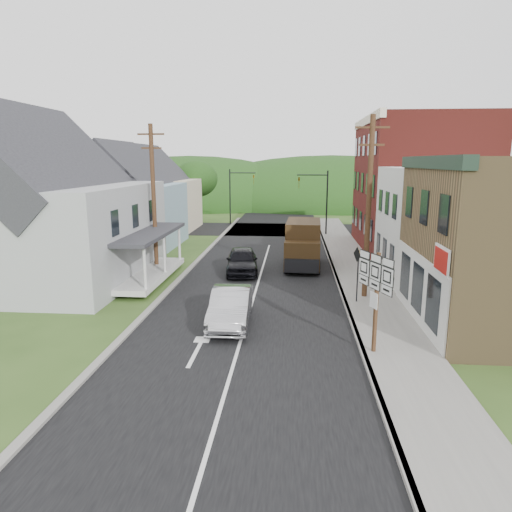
% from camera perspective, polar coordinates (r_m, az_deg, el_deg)
% --- Properties ---
extents(ground, '(120.00, 120.00, 0.00)m').
position_cam_1_polar(ground, '(20.38, -1.09, -7.85)').
color(ground, '#2D4719').
rests_on(ground, ground).
extents(road, '(9.00, 90.00, 0.02)m').
position_cam_1_polar(road, '(29.95, 0.85, -1.43)').
color(road, black).
rests_on(road, ground).
extents(cross_road, '(60.00, 9.00, 0.02)m').
position_cam_1_polar(cross_road, '(46.64, 2.28, 3.33)').
color(cross_road, black).
rests_on(cross_road, ground).
extents(sidewalk_right, '(2.80, 55.00, 0.15)m').
position_cam_1_polar(sidewalk_right, '(28.20, 12.63, -2.40)').
color(sidewalk_right, slate).
rests_on(sidewalk_right, ground).
extents(curb_right, '(0.20, 55.00, 0.15)m').
position_cam_1_polar(curb_right, '(28.04, 9.89, -2.37)').
color(curb_right, slate).
rests_on(curb_right, ground).
extents(curb_left, '(0.30, 55.00, 0.12)m').
position_cam_1_polar(curb_left, '(28.70, -8.73, -2.03)').
color(curb_left, slate).
rests_on(curb_left, ground).
extents(storefront_white, '(8.00, 7.00, 6.50)m').
position_cam_1_polar(storefront_white, '(28.41, 23.93, 3.50)').
color(storefront_white, silver).
rests_on(storefront_white, ground).
extents(storefront_red, '(8.00, 12.00, 10.00)m').
position_cam_1_polar(storefront_red, '(37.32, 19.43, 8.29)').
color(storefront_red, maroon).
rests_on(storefront_red, ground).
extents(house_gray, '(10.20, 12.24, 8.35)m').
position_cam_1_polar(house_gray, '(28.84, -24.37, 5.54)').
color(house_gray, '#9B9EA0').
rests_on(house_gray, ground).
extents(house_blue, '(7.14, 8.16, 7.28)m').
position_cam_1_polar(house_blue, '(38.48, -15.07, 6.68)').
color(house_blue, '#7B97A8').
rests_on(house_blue, ground).
extents(house_cream, '(7.14, 8.16, 7.28)m').
position_cam_1_polar(house_cream, '(47.17, -11.96, 7.70)').
color(house_cream, beige).
rests_on(house_cream, ground).
extents(utility_pole_right, '(1.60, 0.26, 9.00)m').
position_cam_1_polar(utility_pole_right, '(22.99, 13.89, 5.98)').
color(utility_pole_right, '#472D19').
rests_on(utility_pole_right, ground).
extents(utility_pole_left, '(1.60, 0.26, 9.00)m').
position_cam_1_polar(utility_pole_left, '(28.47, -12.67, 7.09)').
color(utility_pole_left, '#472D19').
rests_on(utility_pole_left, ground).
extents(traffic_signal_right, '(2.87, 0.20, 6.00)m').
position_cam_1_polar(traffic_signal_right, '(42.77, 7.93, 7.53)').
color(traffic_signal_right, black).
rests_on(traffic_signal_right, ground).
extents(traffic_signal_left, '(2.87, 0.20, 6.00)m').
position_cam_1_polar(traffic_signal_left, '(50.08, -2.48, 8.24)').
color(traffic_signal_left, black).
rests_on(traffic_signal_left, ground).
extents(tree_left_b, '(4.80, 4.80, 6.94)m').
position_cam_1_polar(tree_left_b, '(36.48, -26.84, 7.45)').
color(tree_left_b, '#382616').
rests_on(tree_left_b, ground).
extents(tree_left_c, '(5.80, 5.80, 8.41)m').
position_cam_1_polar(tree_left_c, '(44.37, -23.81, 9.63)').
color(tree_left_c, '#382616').
rests_on(tree_left_c, ground).
extents(tree_left_d, '(4.80, 4.80, 6.94)m').
position_cam_1_polar(tree_left_d, '(52.29, -7.47, 9.54)').
color(tree_left_d, '#382616').
rests_on(tree_left_d, ground).
extents(forested_ridge, '(90.00, 30.00, 16.00)m').
position_cam_1_polar(forested_ridge, '(74.43, 3.23, 6.49)').
color(forested_ridge, '#1C3710').
rests_on(forested_ridge, ground).
extents(silver_sedan, '(1.78, 4.67, 1.52)m').
position_cam_1_polar(silver_sedan, '(19.52, -3.17, -6.40)').
color(silver_sedan, '#B0AFB4').
rests_on(silver_sedan, ground).
extents(dark_sedan, '(2.37, 4.85, 1.59)m').
position_cam_1_polar(dark_sedan, '(28.20, -1.76, -0.61)').
color(dark_sedan, black).
rests_on(dark_sedan, ground).
extents(delivery_van, '(2.43, 5.47, 3.01)m').
position_cam_1_polar(delivery_van, '(29.88, 5.90, 1.46)').
color(delivery_van, black).
rests_on(delivery_van, ground).
extents(route_sign_cluster, '(0.87, 1.93, 3.62)m').
position_cam_1_polar(route_sign_cluster, '(16.47, 14.73, -3.93)').
color(route_sign_cluster, '#472D19').
rests_on(route_sign_cluster, sidewalk_right).
extents(warning_sign, '(0.26, 0.72, 2.71)m').
position_cam_1_polar(warning_sign, '(22.37, 12.57, -1.33)').
color(warning_sign, black).
rests_on(warning_sign, sidewalk_right).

